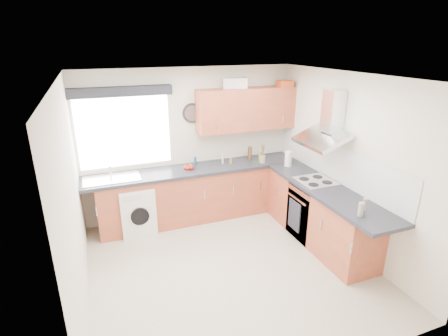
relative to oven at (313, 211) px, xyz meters
name	(u,v)px	position (x,y,z in m)	size (l,w,h in m)	color
ground_plane	(229,266)	(-1.50, -0.30, -0.42)	(3.60, 3.60, 0.00)	beige
ceiling	(230,77)	(-1.50, -0.30, 2.08)	(3.60, 3.60, 0.02)	white
wall_back	(190,143)	(-1.50, 1.50, 0.82)	(3.60, 0.02, 2.50)	silver
wall_front	(315,262)	(-1.50, -2.10, 0.82)	(3.60, 0.02, 2.50)	silver
wall_left	(73,204)	(-3.30, -0.30, 0.82)	(0.02, 3.60, 2.50)	silver
wall_right	(348,164)	(0.30, -0.30, 0.82)	(0.02, 3.60, 2.50)	silver
window	(124,132)	(-2.55, 1.49, 1.12)	(1.40, 0.02, 1.10)	white
window_blind	(121,91)	(-2.55, 1.40, 1.76)	(1.50, 0.18, 0.14)	black
splashback	(334,162)	(0.29, 0.00, 0.75)	(0.01, 3.00, 0.54)	white
base_cab_back	(191,195)	(-1.60, 1.21, 0.01)	(3.00, 0.58, 0.86)	#9A452C
base_cab_corner	(275,183)	(0.00, 1.20, 0.01)	(0.60, 0.60, 0.86)	#9A452C
base_cab_right	(319,215)	(0.01, -0.15, 0.01)	(0.58, 2.10, 0.86)	#9A452C
worktop_back	(196,169)	(-1.50, 1.20, 0.46)	(3.60, 0.62, 0.05)	#212229
worktop_right	(328,191)	(0.00, -0.30, 0.46)	(0.62, 2.42, 0.05)	#212229
sink	(111,176)	(-2.83, 1.20, 0.52)	(0.84, 0.46, 0.10)	silver
oven	(313,211)	(0.00, 0.00, 0.00)	(0.56, 0.58, 0.85)	black
hob_plate	(316,181)	(0.00, 0.00, 0.49)	(0.52, 0.52, 0.01)	silver
extractor_hood	(327,124)	(0.10, 0.00, 1.34)	(0.52, 0.78, 0.66)	silver
upper_cabinets	(246,109)	(-0.55, 1.32, 1.38)	(1.70, 0.35, 0.70)	#9A452C
washing_machine	(138,209)	(-2.50, 1.10, -0.04)	(0.52, 0.51, 0.77)	white
wall_clock	(193,113)	(-1.45, 1.46, 1.34)	(0.33, 0.33, 0.04)	black
casserole	(235,83)	(-0.73, 1.42, 1.81)	(0.39, 0.28, 0.16)	white
storage_box	(285,84)	(0.10, 1.22, 1.78)	(0.24, 0.20, 0.11)	#C7491C
utensil_pot	(263,159)	(-0.35, 1.05, 0.55)	(0.10, 0.10, 0.13)	gray
kitchen_roll	(288,159)	(-0.03, 0.75, 0.61)	(0.12, 0.12, 0.25)	white
tomato_cluster	(189,167)	(-1.62, 1.20, 0.52)	(0.15, 0.15, 0.07)	#B32210
jar_0	(195,161)	(-1.45, 1.39, 0.55)	(0.04, 0.04, 0.13)	navy
jar_1	(250,153)	(-0.49, 1.28, 0.60)	(0.05, 0.05, 0.23)	brown
jar_2	(260,157)	(-0.38, 1.09, 0.58)	(0.05, 0.05, 0.18)	olive
jar_3	(223,159)	(-1.00, 1.25, 0.57)	(0.04, 0.04, 0.18)	#B8B19D
jar_4	(231,161)	(-0.88, 1.20, 0.54)	(0.04, 0.04, 0.10)	olive
jar_5	(250,153)	(-0.46, 1.32, 0.59)	(0.07, 0.07, 0.21)	#46191B
bottle_0	(361,209)	(-0.14, -1.11, 0.57)	(0.07, 0.07, 0.17)	gray
bottle_1	(365,204)	(0.01, -1.00, 0.56)	(0.05, 0.05, 0.16)	gray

